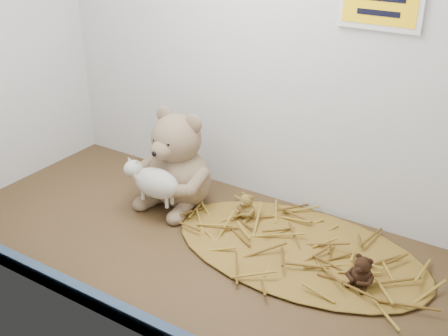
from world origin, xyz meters
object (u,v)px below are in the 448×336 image
Objects in this scene: main_teddy at (179,158)px; toy_lamb at (157,183)px; mini_teddy_tan at (247,205)px; mini_teddy_brown at (363,270)px.

toy_lamb is (0.00, -9.34, -3.09)cm from main_teddy.
mini_teddy_tan is 0.94× the size of mini_teddy_brown.
mini_teddy_brown is at bearing 0.48° from toy_lamb.
mini_teddy_tan is (19.60, 1.53, -8.42)cm from main_teddy.
main_teddy reaches higher than mini_teddy_tan.
toy_lamb reaches higher than mini_teddy_brown.
mini_teddy_tan is at bearing 29.02° from toy_lamb.
mini_teddy_brown is at bearing -6.74° from mini_teddy_tan.
main_teddy reaches higher than toy_lamb.
main_teddy is 21.39cm from mini_teddy_tan.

